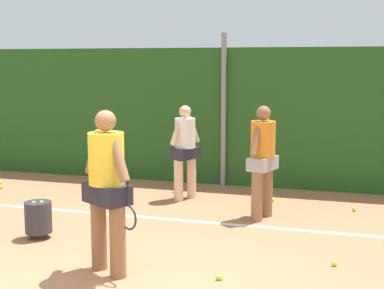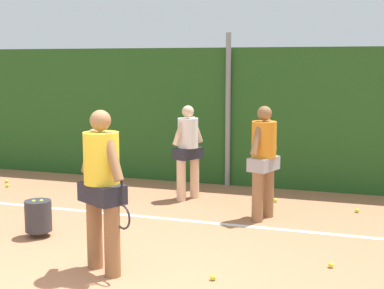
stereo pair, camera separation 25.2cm
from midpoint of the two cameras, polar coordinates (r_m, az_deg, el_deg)
The scene contains 15 objects.
ground_plane at distance 7.44m, azimuth -4.64°, elevation -10.11°, with size 30.14×30.14×0.00m, color #B2704C.
hedge_fence_backdrop at distance 10.81m, azimuth 2.75°, elevation 2.82°, with size 19.59×0.25×2.62m, color #23511E.
fence_post_center at distance 10.63m, azimuth 2.53°, elevation 3.46°, with size 0.10×0.10×2.89m, color gray.
court_baseline_paint at distance 8.50m, azimuth -1.73°, elevation -7.69°, with size 14.32×0.10×0.01m, color white.
player_foreground_near at distance 6.30m, azimuth -9.73°, elevation -3.89°, with size 0.77×0.54×1.84m.
player_midcourt at distance 8.46m, azimuth 6.33°, elevation -1.18°, with size 0.43×0.78×1.71m.
player_backcourt_far at distance 9.60m, azimuth -1.46°, elevation -0.26°, with size 0.47×0.62×1.62m.
ball_hopper at distance 7.92m, azimuth -16.18°, elevation -7.07°, with size 0.36×0.36×0.51m.
tennis_ball_1 at distance 6.30m, azimuth 1.58°, elevation -13.27°, with size 0.07×0.07×0.07m, color #CCDB33.
tennis_ball_2 at distance 9.33m, azimuth 15.36°, elevation -6.34°, with size 0.07×0.07×0.07m, color #CCDB33.
tennis_ball_4 at distance 11.19m, azimuth -19.36°, elevation -4.07°, with size 0.07×0.07×0.07m, color #CCDB33.
tennis_ball_5 at distance 9.68m, azimuth 7.41°, elevation -5.56°, with size 0.07×0.07×0.07m, color #CCDB33.
tennis_ball_6 at distance 10.22m, azimuth -8.58°, elevation -4.85°, with size 0.07×0.07×0.07m, color #CCDB33.
tennis_ball_7 at distance 11.60m, azimuth -19.44°, elevation -3.65°, with size 0.07×0.07×0.07m, color #CCDB33.
tennis_ball_9 at distance 6.86m, azimuth 13.19°, elevation -11.64°, with size 0.07×0.07×0.07m, color #CCDB33.
Camera 1 is at (2.46, -5.00, 2.36)m, focal length 52.70 mm.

